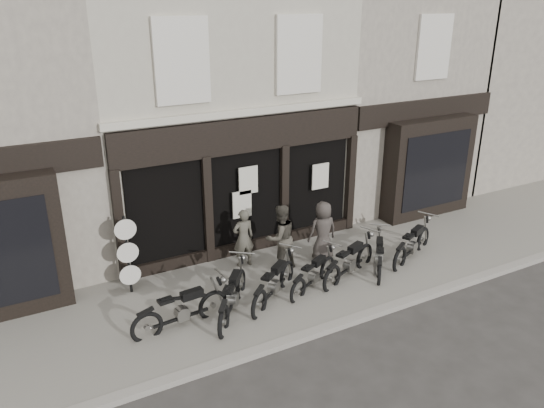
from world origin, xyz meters
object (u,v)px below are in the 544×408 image
motorcycle_2 (274,286)px  motorcycle_5 (379,258)px  motorcycle_1 (233,298)px  man_left (243,238)px  motorcycle_0 (182,313)px  motorcycle_4 (349,264)px  motorcycle_6 (412,246)px  man_right (323,231)px  advert_sign_post (128,259)px  motorcycle_3 (314,276)px  man_centre (280,237)px

motorcycle_2 → motorcycle_5: 3.15m
motorcycle_1 → man_left: 2.29m
man_left → motorcycle_0: bearing=42.1°
motorcycle_0 → man_left: 3.08m
motorcycle_1 → motorcycle_2: 1.11m
motorcycle_0 → motorcycle_4: motorcycle_4 is taller
motorcycle_4 → motorcycle_5: motorcycle_4 is taller
motorcycle_2 → motorcycle_0: bearing=145.4°
motorcycle_6 → motorcycle_4: bearing=156.4°
motorcycle_5 → man_right: size_ratio=1.07×
motorcycle_1 → motorcycle_4: 3.31m
motorcycle_4 → motorcycle_5: bearing=-22.9°
motorcycle_5 → motorcycle_1: bearing=129.7°
man_left → advert_sign_post: (-3.00, 0.04, 0.11)m
motorcycle_4 → motorcycle_3: bearing=159.3°
motorcycle_1 → man_centre: size_ratio=1.12×
motorcycle_2 → motorcycle_4: (2.21, 0.02, 0.01)m
motorcycle_2 → advert_sign_post: size_ratio=0.92×
motorcycle_2 → man_left: man_left is taller
motorcycle_3 → motorcycle_5: 2.04m
motorcycle_4 → man_centre: (-1.36, 1.20, 0.57)m
advert_sign_post → man_left: bearing=2.3°
motorcycle_0 → motorcycle_6: bearing=-4.2°
motorcycle_1 → motorcycle_3: bearing=-49.9°
motorcycle_3 → motorcycle_6: bearing=-25.2°
motorcycle_2 → advert_sign_post: advert_sign_post is taller
motorcycle_0 → man_left: bearing=33.2°
motorcycle_3 → advert_sign_post: 4.48m
motorcycle_1 → man_left: man_left is taller
motorcycle_5 → advert_sign_post: 6.38m
man_left → man_right: bearing=165.8°
man_right → motorcycle_3: bearing=54.6°
motorcycle_1 → advert_sign_post: size_ratio=0.94×
motorcycle_1 → motorcycle_4: (3.31, 0.10, -0.01)m
man_left → man_centre: bearing=145.6°
man_left → man_centre: 0.98m
motorcycle_2 → motorcycle_5: bearing=-36.3°
motorcycle_1 → motorcycle_4: bearing=-50.0°
motorcycle_0 → motorcycle_5: 5.45m
motorcycle_4 → man_right: man_right is taller
motorcycle_6 → man_left: size_ratio=1.35×
man_right → advert_sign_post: 5.10m
man_left → man_centre: size_ratio=0.90×
motorcycle_5 → advert_sign_post: size_ratio=0.83×
motorcycle_6 → man_centre: bearing=137.1°
motorcycle_5 → man_left: man_left is taller
motorcycle_5 → advert_sign_post: (-6.07, 1.85, 0.63)m
motorcycle_1 → motorcycle_4: size_ratio=0.92×
motorcycle_4 → motorcycle_5: size_ratio=1.24×
motorcycle_0 → man_centre: 3.45m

